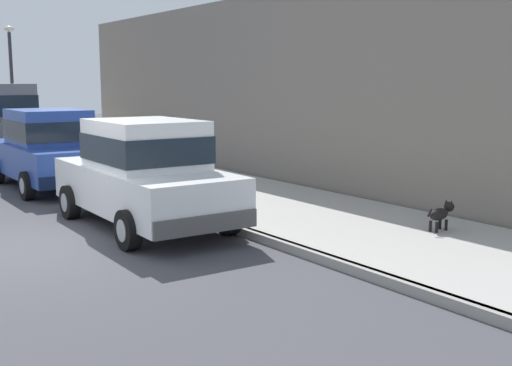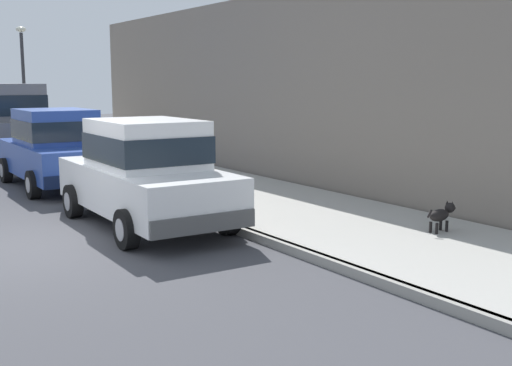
{
  "view_description": "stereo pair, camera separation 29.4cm",
  "coord_description": "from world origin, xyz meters",
  "views": [
    {
      "loc": [
        -2.69,
        -10.03,
        2.58
      ],
      "look_at": [
        3.56,
        -1.15,
        0.85
      ],
      "focal_mm": 44.78,
      "sensor_mm": 36.0,
      "label": 1
    },
    {
      "loc": [
        -2.45,
        -10.19,
        2.58
      ],
      "look_at": [
        3.56,
        -1.15,
        0.85
      ],
      "focal_mm": 44.78,
      "sensor_mm": 36.0,
      "label": 2
    }
  ],
  "objects": [
    {
      "name": "ground_plane",
      "position": [
        0.0,
        0.0,
        0.0
      ],
      "size": [
        80.0,
        80.0,
        0.0
      ],
      "primitive_type": "plane",
      "color": "#424247"
    },
    {
      "name": "curb",
      "position": [
        3.2,
        0.0,
        0.07
      ],
      "size": [
        0.16,
        64.0,
        0.14
      ],
      "primitive_type": "cube",
      "color": "gray",
      "rests_on": "ground"
    },
    {
      "name": "sidewalk",
      "position": [
        5.0,
        0.0,
        0.07
      ],
      "size": [
        3.6,
        64.0,
        0.14
      ],
      "primitive_type": "cube",
      "color": "#A8A59E",
      "rests_on": "ground"
    },
    {
      "name": "car_white_sedan",
      "position": [
        2.14,
        0.29,
        0.98
      ],
      "size": [
        2.1,
        4.63,
        1.92
      ],
      "color": "white",
      "rests_on": "ground"
    },
    {
      "name": "car_blue_sedan",
      "position": [
        2.07,
        5.53,
        0.98
      ],
      "size": [
        2.08,
        4.62,
        1.92
      ],
      "color": "#28479E",
      "rests_on": "ground"
    },
    {
      "name": "car_grey_van",
      "position": [
        2.1,
        11.12,
        1.39
      ],
      "size": [
        2.2,
        4.93,
        2.52
      ],
      "color": "slate",
      "rests_on": "ground"
    },
    {
      "name": "dog_black",
      "position": [
        5.76,
        -3.35,
        0.43
      ],
      "size": [
        0.76,
        0.24,
        0.49
      ],
      "color": "black",
      "rests_on": "sidewalk"
    },
    {
      "name": "street_lamp",
      "position": [
        3.55,
        14.24,
        2.91
      ],
      "size": [
        0.36,
        0.36,
        4.42
      ],
      "color": "#2D2D33",
      "rests_on": "sidewalk"
    },
    {
      "name": "building_facade",
      "position": [
        7.1,
        4.08,
        2.38
      ],
      "size": [
        0.5,
        20.0,
        4.77
      ],
      "primitive_type": "cube",
      "color": "slate",
      "rests_on": "ground"
    }
  ]
}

